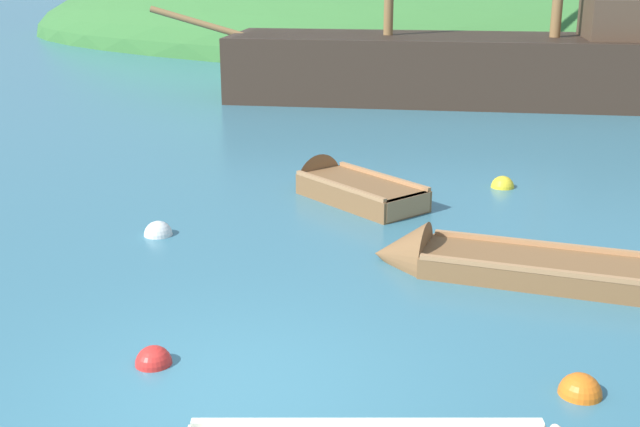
{
  "coord_description": "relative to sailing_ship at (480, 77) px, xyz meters",
  "views": [
    {
      "loc": [
        3.56,
        -5.91,
        4.07
      ],
      "look_at": [
        -1.16,
        4.67,
        0.34
      ],
      "focal_mm": 44.58,
      "sensor_mm": 36.0,
      "label": 1
    }
  ],
  "objects": [
    {
      "name": "buoy_orange",
      "position": [
        4.83,
        -16.28,
        -0.72
      ],
      "size": [
        0.43,
        0.43,
        0.43
      ],
      "primitive_type": "sphere",
      "color": "orange",
      "rests_on": "ground"
    },
    {
      "name": "rowboat_near_dock",
      "position": [
        3.26,
        -13.49,
        -0.64
      ],
      "size": [
        3.77,
        1.4,
        1.05
      ],
      "rotation": [
        0.0,
        0.0,
        3.23
      ],
      "color": "brown",
      "rests_on": "ground"
    },
    {
      "name": "rowboat_center",
      "position": [
        0.13,
        -10.95,
        -0.6
      ],
      "size": [
        3.09,
        2.29,
        1.04
      ],
      "rotation": [
        0.0,
        0.0,
        2.67
      ],
      "color": "brown",
      "rests_on": "ground"
    },
    {
      "name": "buoy_red",
      "position": [
        0.65,
        -17.47,
        -0.72
      ],
      "size": [
        0.39,
        0.39,
        0.39
      ],
      "primitive_type": "sphere",
      "color": "red",
      "rests_on": "ground"
    },
    {
      "name": "shore_hill",
      "position": [
        -4.31,
        15.6,
        -0.72
      ],
      "size": [
        50.51,
        22.81,
        9.07
      ],
      "primitive_type": "ellipsoid",
      "color": "#387033",
      "rests_on": "ground"
    },
    {
      "name": "sailing_ship",
      "position": [
        0.0,
        0.0,
        0.0
      ],
      "size": [
        17.15,
        7.48,
        12.38
      ],
      "rotation": [
        0.0,
        0.0,
        3.41
      ],
      "color": "#38281E",
      "rests_on": "ground"
    },
    {
      "name": "ground_plane",
      "position": [
        1.74,
        -17.67,
        -0.72
      ],
      "size": [
        120.0,
        120.0,
        0.0
      ],
      "primitive_type": "plane",
      "color": "teal"
    },
    {
      "name": "buoy_white",
      "position": [
        -1.7,
        -14.04,
        -0.72
      ],
      "size": [
        0.44,
        0.44,
        0.44
      ],
      "primitive_type": "sphere",
      "color": "white",
      "rests_on": "ground"
    },
    {
      "name": "buoy_yellow",
      "position": [
        2.6,
        -9.19,
        -0.72
      ],
      "size": [
        0.43,
        0.43,
        0.43
      ],
      "primitive_type": "sphere",
      "color": "yellow",
      "rests_on": "ground"
    }
  ]
}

